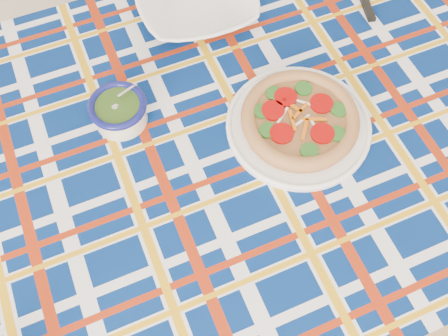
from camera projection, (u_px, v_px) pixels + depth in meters
dining_table at (217, 157)px, 1.23m from camera, size 1.99×1.55×0.82m
tablecloth at (217, 151)px, 1.20m from camera, size 2.04×1.59×0.12m
main_focaccia_plate at (300, 119)px, 1.14m from camera, size 0.40×0.40×0.07m
pesto_bowl at (119, 110)px, 1.14m from camera, size 0.17×0.17×0.08m
serving_bowl at (196, 3)px, 1.30m from camera, size 0.40×0.40×0.08m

